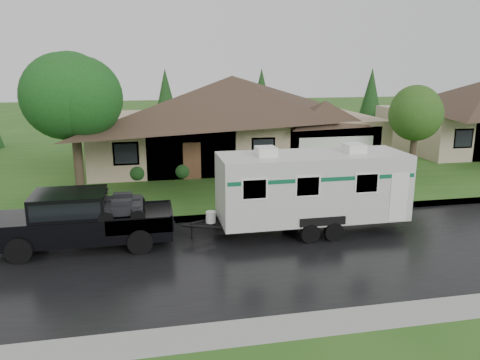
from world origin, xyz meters
name	(u,v)px	position (x,y,z in m)	size (l,w,h in m)	color
ground	(247,235)	(0.00, 0.00, 0.00)	(140.00, 140.00, 0.00)	#29571B
road	(260,255)	(0.00, -2.00, 0.01)	(140.00, 8.00, 0.01)	black
curb	(236,216)	(0.00, 2.25, 0.07)	(140.00, 0.50, 0.15)	gray
lawn	(202,159)	(0.00, 15.00, 0.07)	(140.00, 26.00, 0.15)	#29571B
house_main	(237,109)	(2.29, 13.84, 3.59)	(19.44, 10.80, 6.90)	gray
tree_left_green	(73,97)	(-7.03, 6.72, 4.97)	(4.20, 4.20, 6.95)	#382B1E
tree_right_green	(416,115)	(11.51, 7.48, 3.68)	(3.08, 3.08, 5.09)	#382B1E
shrub_row	(247,167)	(2.00, 9.30, 0.65)	(13.60, 1.00, 1.00)	#143814
pickup_truck	(80,218)	(-6.21, 0.05, 1.12)	(6.30, 2.39, 2.10)	black
travel_trailer	(312,186)	(2.61, 0.05, 1.85)	(7.77, 2.73, 3.49)	silver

